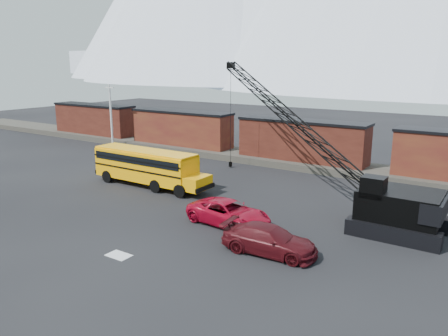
# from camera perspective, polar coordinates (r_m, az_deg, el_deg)

# --- Properties ---
(ground) EXTENTS (160.00, 160.00, 0.00)m
(ground) POSITION_cam_1_polar(r_m,az_deg,el_deg) (28.52, -8.35, -8.19)
(ground) COLOR black
(ground) RESTS_ON ground
(gravel_berm) EXTENTS (120.00, 5.00, 0.70)m
(gravel_berm) POSITION_cam_1_polar(r_m,az_deg,el_deg) (46.38, 10.03, 0.67)
(gravel_berm) COLOR #4D493F
(gravel_berm) RESTS_ON ground
(boxcar_west_far) EXTENTS (13.70, 3.10, 4.17)m
(boxcar_west_far) POSITION_cam_1_polar(r_m,az_deg,el_deg) (65.42, -16.59, 6.16)
(boxcar_west_far) COLOR #532117
(boxcar_west_far) RESTS_ON gravel_berm
(boxcar_west_near) EXTENTS (13.70, 3.10, 4.17)m
(boxcar_west_near) POSITION_cam_1_polar(r_m,az_deg,el_deg) (54.20, -5.58, 5.25)
(boxcar_west_near) COLOR #4E1616
(boxcar_west_near) RESTS_ON gravel_berm
(boxcar_mid) EXTENTS (13.70, 3.10, 4.17)m
(boxcar_mid) POSITION_cam_1_polar(r_m,az_deg,el_deg) (45.91, 10.15, 3.61)
(boxcar_mid) COLOR #532117
(boxcar_mid) RESTS_ON gravel_berm
(utility_pole) EXTENTS (1.40, 0.24, 8.00)m
(utility_pole) POSITION_cam_1_polar(r_m,az_deg,el_deg) (56.64, -14.54, 6.65)
(utility_pole) COLOR silver
(utility_pole) RESTS_ON ground
(snow_patch) EXTENTS (1.40, 0.90, 0.02)m
(snow_patch) POSITION_cam_1_polar(r_m,az_deg,el_deg) (25.59, -13.58, -11.03)
(snow_patch) COLOR silver
(snow_patch) RESTS_ON ground
(school_bus) EXTENTS (11.65, 2.65, 3.19)m
(school_bus) POSITION_cam_1_polar(r_m,az_deg,el_deg) (38.43, -9.87, 0.24)
(school_bus) COLOR #FFA705
(school_bus) RESTS_ON ground
(red_pickup) EXTENTS (6.09, 3.27, 1.63)m
(red_pickup) POSITION_cam_1_polar(r_m,az_deg,el_deg) (29.10, 0.63, -5.89)
(red_pickup) COLOR #AC0822
(red_pickup) RESTS_ON ground
(maroon_suv) EXTENTS (5.67, 2.69, 1.60)m
(maroon_suv) POSITION_cam_1_polar(r_m,az_deg,el_deg) (25.02, 5.96, -9.32)
(maroon_suv) COLOR #480C12
(maroon_suv) RESTS_ON ground
(crawler_crane) EXTENTS (21.79, 11.81, 10.81)m
(crawler_crane) POSITION_cam_1_polar(r_m,az_deg,el_deg) (35.97, 8.37, 6.69)
(crawler_crane) COLOR black
(crawler_crane) RESTS_ON ground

